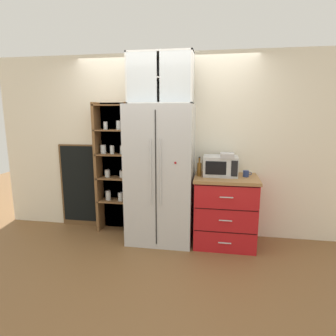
{
  "coord_description": "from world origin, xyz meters",
  "views": [
    {
      "loc": [
        0.71,
        -3.61,
        1.74
      ],
      "look_at": [
        0.1,
        0.04,
        1.02
      ],
      "focal_mm": 30.25,
      "sensor_mm": 36.0,
      "label": 1
    }
  ],
  "objects_px": {
    "refrigerator": "(161,175)",
    "microwave": "(220,166)",
    "bottle_amber": "(199,168)",
    "mug_navy": "(246,174)",
    "chalkboard_menu": "(80,185)",
    "coffee_maker": "(227,165)"
  },
  "relations": [
    {
      "from": "microwave",
      "to": "bottle_amber",
      "type": "relative_size",
      "value": 1.74
    },
    {
      "from": "refrigerator",
      "to": "bottle_amber",
      "type": "distance_m",
      "value": 0.53
    },
    {
      "from": "coffee_maker",
      "to": "microwave",
      "type": "bearing_deg",
      "value": 151.77
    },
    {
      "from": "refrigerator",
      "to": "bottle_amber",
      "type": "bearing_deg",
      "value": -0.61
    },
    {
      "from": "microwave",
      "to": "mug_navy",
      "type": "height_order",
      "value": "microwave"
    },
    {
      "from": "coffee_maker",
      "to": "mug_navy",
      "type": "relative_size",
      "value": 2.81
    },
    {
      "from": "mug_navy",
      "to": "chalkboard_menu",
      "type": "relative_size",
      "value": 0.09
    },
    {
      "from": "coffee_maker",
      "to": "bottle_amber",
      "type": "bearing_deg",
      "value": -176.18
    },
    {
      "from": "bottle_amber",
      "to": "refrigerator",
      "type": "bearing_deg",
      "value": 179.39
    },
    {
      "from": "refrigerator",
      "to": "mug_navy",
      "type": "relative_size",
      "value": 16.83
    },
    {
      "from": "coffee_maker",
      "to": "mug_navy",
      "type": "height_order",
      "value": "coffee_maker"
    },
    {
      "from": "refrigerator",
      "to": "mug_navy",
      "type": "height_order",
      "value": "refrigerator"
    },
    {
      "from": "refrigerator",
      "to": "chalkboard_menu",
      "type": "xyz_separation_m",
      "value": [
        -1.33,
        0.29,
        -0.28
      ]
    },
    {
      "from": "mug_navy",
      "to": "coffee_maker",
      "type": "bearing_deg",
      "value": -174.66
    },
    {
      "from": "microwave",
      "to": "coffee_maker",
      "type": "relative_size",
      "value": 1.42
    },
    {
      "from": "refrigerator",
      "to": "microwave",
      "type": "distance_m",
      "value": 0.8
    },
    {
      "from": "microwave",
      "to": "coffee_maker",
      "type": "bearing_deg",
      "value": -28.23
    },
    {
      "from": "microwave",
      "to": "chalkboard_menu",
      "type": "distance_m",
      "value": 2.17
    },
    {
      "from": "refrigerator",
      "to": "mug_navy",
      "type": "bearing_deg",
      "value": 2.12
    },
    {
      "from": "coffee_maker",
      "to": "chalkboard_menu",
      "type": "bearing_deg",
      "value": 172.97
    },
    {
      "from": "refrigerator",
      "to": "mug_navy",
      "type": "distance_m",
      "value": 1.12
    },
    {
      "from": "mug_navy",
      "to": "chalkboard_menu",
      "type": "height_order",
      "value": "chalkboard_menu"
    }
  ]
}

